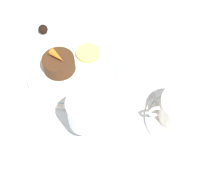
{
  "coord_description": "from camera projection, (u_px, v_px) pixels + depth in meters",
  "views": [
    {
      "loc": [
        -0.03,
        0.49,
        0.61
      ],
      "look_at": [
        -0.09,
        0.1,
        0.04
      ],
      "focal_mm": 50.0,
      "sensor_mm": 36.0,
      "label": 1
    }
  ],
  "objects": [
    {
      "name": "ground_plane",
      "position": [
        70.0,
        75.0,
        0.77
      ],
      "size": [
        3.0,
        3.0,
        0.0
      ],
      "primitive_type": "plane",
      "color": "white"
    },
    {
      "name": "dinner_plate",
      "position": [
        73.0,
        69.0,
        0.77
      ],
      "size": [
        0.23,
        0.23,
        0.01
      ],
      "color": "white",
      "rests_on": "ground_plane"
    },
    {
      "name": "saucer",
      "position": [
        178.0,
        118.0,
        0.7
      ],
      "size": [
        0.15,
        0.15,
        0.01
      ],
      "color": "white",
      "rests_on": "ground_plane"
    },
    {
      "name": "coffee_cup",
      "position": [
        182.0,
        109.0,
        0.67
      ],
      "size": [
        0.13,
        0.1,
        0.06
      ],
      "color": "white",
      "rests_on": "saucer"
    },
    {
      "name": "spoon",
      "position": [
        160.0,
        118.0,
        0.69
      ],
      "size": [
        0.02,
        0.11,
        0.0
      ],
      "color": "silver",
      "rests_on": "saucer"
    },
    {
      "name": "wine_glass",
      "position": [
        86.0,
        113.0,
        0.63
      ],
      "size": [
        0.08,
        0.08,
        0.11
      ],
      "color": "silver",
      "rests_on": "ground_plane"
    },
    {
      "name": "fork",
      "position": [
        142.0,
        75.0,
        0.77
      ],
      "size": [
        0.04,
        0.19,
        0.01
      ],
      "color": "silver",
      "rests_on": "ground_plane"
    },
    {
      "name": "dessert_cake",
      "position": [
        59.0,
        64.0,
        0.75
      ],
      "size": [
        0.08,
        0.08,
        0.04
      ],
      "color": "#4C2D19",
      "rests_on": "dinner_plate"
    },
    {
      "name": "carrot_garnish",
      "position": [
        57.0,
        56.0,
        0.73
      ],
      "size": [
        0.04,
        0.04,
        0.02
      ],
      "color": "orange",
      "rests_on": "dessert_cake"
    },
    {
      "name": "pineapple_slice",
      "position": [
        88.0,
        53.0,
        0.79
      ],
      "size": [
        0.06,
        0.06,
        0.01
      ],
      "color": "#EFE075",
      "rests_on": "dinner_plate"
    },
    {
      "name": "chocolate_truffle",
      "position": [
        43.0,
        29.0,
        0.85
      ],
      "size": [
        0.03,
        0.03,
        0.03
      ],
      "color": "black",
      "rests_on": "ground_plane"
    }
  ]
}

